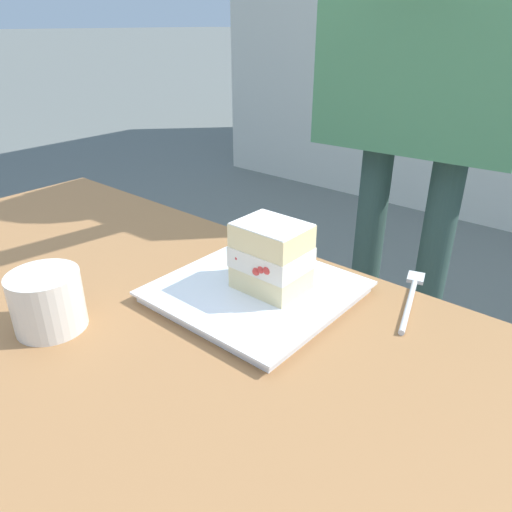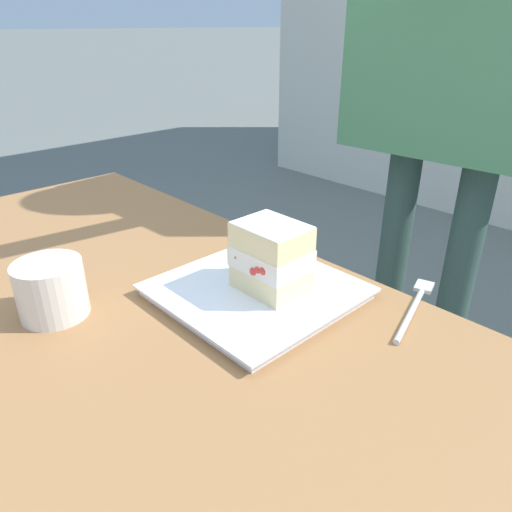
% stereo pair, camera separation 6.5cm
% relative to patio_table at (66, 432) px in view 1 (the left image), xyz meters
% --- Properties ---
extents(patio_table, '(1.26, 0.86, 0.68)m').
position_rel_patio_table_xyz_m(patio_table, '(0.00, 0.00, 0.00)').
color(patio_table, olive).
rests_on(patio_table, ground).
extents(dessert_plate, '(0.25, 0.25, 0.02)m').
position_rel_patio_table_xyz_m(dessert_plate, '(0.08, 0.27, 0.11)').
color(dessert_plate, white).
rests_on(dessert_plate, patio_table).
extents(cake_slice, '(0.10, 0.08, 0.10)m').
position_rel_patio_table_xyz_m(cake_slice, '(0.09, 0.28, 0.16)').
color(cake_slice, beige).
rests_on(cake_slice, dessert_plate).
extents(dessert_fork, '(0.07, 0.17, 0.01)m').
position_rel_patio_table_xyz_m(dessert_fork, '(0.24, 0.41, 0.10)').
color(dessert_fork, silver).
rests_on(dessert_fork, patio_table).
extents(coffee_cup, '(0.09, 0.09, 0.08)m').
position_rel_patio_table_xyz_m(coffee_cup, '(-0.08, 0.04, 0.14)').
color(coffee_cup, silver).
rests_on(coffee_cup, patio_table).
extents(diner_person, '(0.43, 0.56, 1.55)m').
position_rel_patio_table_xyz_m(diner_person, '(0.04, 0.84, 0.45)').
color(diner_person, '#334B43').
rests_on(diner_person, ground).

